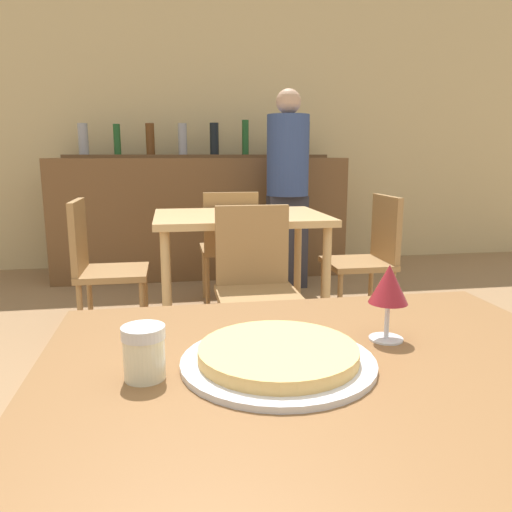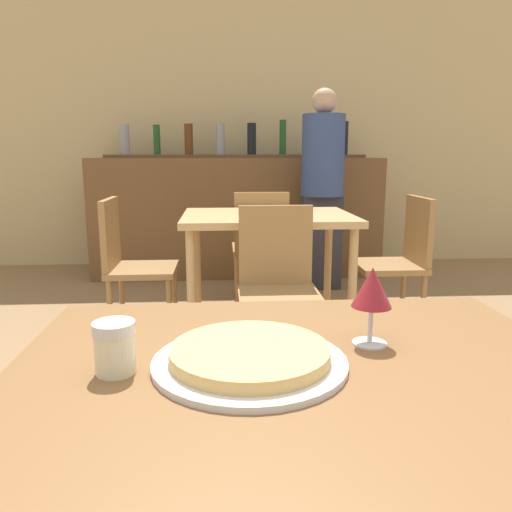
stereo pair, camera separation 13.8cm
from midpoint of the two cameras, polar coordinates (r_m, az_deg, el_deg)
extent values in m
cube|color=#D1B784|center=(5.11, -7.67, 14.80)|extent=(8.00, 0.05, 2.80)
cube|color=brown|center=(0.91, 4.52, -14.32)|extent=(1.06, 0.89, 0.04)
cylinder|color=brown|center=(1.43, -20.25, -21.31)|extent=(0.05, 0.05, 0.68)
cylinder|color=brown|center=(1.56, 18.43, -18.22)|extent=(0.05, 0.05, 0.68)
cube|color=tan|center=(3.01, -3.16, 4.42)|extent=(1.02, 0.77, 0.04)
cylinder|color=tan|center=(2.75, -11.61, -4.43)|extent=(0.05, 0.05, 0.71)
cylinder|color=tan|center=(2.86, 6.65, -3.65)|extent=(0.05, 0.05, 0.71)
cylinder|color=tan|center=(3.38, -11.29, -1.43)|extent=(0.05, 0.05, 0.71)
cylinder|color=tan|center=(3.47, 3.65, -0.90)|extent=(0.05, 0.05, 0.71)
cube|color=brown|center=(4.63, -7.14, 4.43)|extent=(2.60, 0.56, 1.07)
cube|color=brown|center=(4.74, -7.39, 11.25)|extent=(2.39, 0.24, 0.03)
cylinder|color=#9999A3|center=(4.80, -19.95, 12.46)|extent=(0.09, 0.09, 0.27)
cylinder|color=#1E5123|center=(4.76, -16.42, 12.67)|extent=(0.06, 0.06, 0.27)
cylinder|color=#5B3314|center=(4.74, -12.85, 12.91)|extent=(0.08, 0.08, 0.28)
cylinder|color=#9999A3|center=(4.73, -9.24, 13.06)|extent=(0.08, 0.08, 0.28)
cylinder|color=black|center=(4.75, -5.64, 13.19)|extent=(0.08, 0.08, 0.29)
cylinder|color=#1E5123|center=(4.78, -2.07, 13.40)|extent=(0.06, 0.06, 0.31)
cylinder|color=#9999A3|center=(4.82, 1.44, 13.10)|extent=(0.08, 0.08, 0.27)
cylinder|color=black|center=(4.89, 4.88, 13.27)|extent=(0.07, 0.07, 0.30)
cube|color=olive|center=(2.46, -1.36, -4.65)|extent=(0.40, 0.40, 0.04)
cube|color=olive|center=(2.58, -1.97, 1.25)|extent=(0.38, 0.04, 0.41)
cylinder|color=olive|center=(2.35, -4.89, -11.02)|extent=(0.03, 0.03, 0.40)
cylinder|color=olive|center=(2.40, 3.36, -10.52)|extent=(0.03, 0.03, 0.40)
cylinder|color=olive|center=(2.67, -5.53, -8.25)|extent=(0.03, 0.03, 0.40)
cylinder|color=olive|center=(2.71, 1.72, -7.87)|extent=(0.03, 0.03, 0.40)
cube|color=olive|center=(3.69, -4.25, 0.78)|extent=(0.40, 0.40, 0.04)
cube|color=olive|center=(3.47, -4.01, 3.87)|extent=(0.38, 0.04, 0.41)
cylinder|color=olive|center=(3.92, -1.97, -1.78)|extent=(0.03, 0.03, 0.40)
cylinder|color=olive|center=(3.89, -6.94, -1.97)|extent=(0.03, 0.03, 0.40)
cylinder|color=olive|center=(3.59, -1.23, -3.01)|extent=(0.03, 0.03, 0.40)
cylinder|color=olive|center=(3.56, -6.66, -3.23)|extent=(0.03, 0.03, 0.40)
cube|color=olive|center=(3.08, -17.26, -1.87)|extent=(0.40, 0.40, 0.04)
cube|color=olive|center=(3.07, -20.88, 2.12)|extent=(0.04, 0.38, 0.41)
cylinder|color=olive|center=(2.95, -14.13, -6.59)|extent=(0.03, 0.03, 0.40)
cylinder|color=olive|center=(3.28, -13.70, -4.77)|extent=(0.03, 0.03, 0.40)
cylinder|color=olive|center=(3.00, -20.66, -6.71)|extent=(0.03, 0.03, 0.40)
cylinder|color=olive|center=(3.32, -19.58, -4.90)|extent=(0.03, 0.03, 0.40)
cube|color=olive|center=(3.24, 10.33, -0.87)|extent=(0.40, 0.40, 0.04)
cube|color=olive|center=(3.27, 13.47, 3.10)|extent=(0.04, 0.38, 0.41)
cylinder|color=olive|center=(3.40, 6.52, -3.92)|extent=(0.03, 0.03, 0.40)
cylinder|color=olive|center=(3.09, 8.28, -5.57)|extent=(0.03, 0.03, 0.40)
cylinder|color=olive|center=(3.51, 11.87, -3.62)|extent=(0.03, 0.03, 0.40)
cylinder|color=olive|center=(3.21, 14.10, -5.15)|extent=(0.03, 0.03, 0.40)
cylinder|color=silver|center=(0.92, -1.82, -12.10)|extent=(0.35, 0.35, 0.01)
cylinder|color=#E0B266|center=(0.92, -1.83, -11.06)|extent=(0.29, 0.29, 0.02)
cylinder|color=beige|center=(0.90, -17.06, -11.19)|extent=(0.07, 0.07, 0.07)
cylinder|color=silver|center=(0.88, -17.24, -8.40)|extent=(0.07, 0.07, 0.02)
cube|color=#2D2D38|center=(4.17, 2.60, 1.65)|extent=(0.32, 0.18, 0.77)
cylinder|color=#33477F|center=(4.11, 2.69, 11.39)|extent=(0.34, 0.34, 0.64)
sphere|color=tan|center=(4.13, 2.74, 17.23)|extent=(0.20, 0.20, 0.20)
cylinder|color=silver|center=(1.06, 11.02, -9.32)|extent=(0.07, 0.07, 0.00)
cylinder|color=silver|center=(1.05, 11.11, -7.30)|extent=(0.01, 0.01, 0.07)
cone|color=maroon|center=(1.03, 11.27, -3.20)|extent=(0.08, 0.08, 0.08)
camera|label=1|loc=(0.07, -92.86, -0.58)|focal=35.00mm
camera|label=2|loc=(0.07, 87.14, 0.58)|focal=35.00mm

